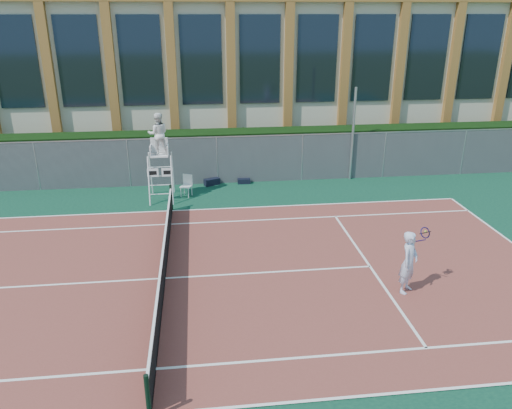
{
  "coord_description": "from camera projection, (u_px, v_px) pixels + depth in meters",
  "views": [
    {
      "loc": [
        1.19,
        -13.44,
        7.56
      ],
      "look_at": [
        3.13,
        3.0,
        1.12
      ],
      "focal_mm": 35.0,
      "sensor_mm": 36.0,
      "label": 1
    }
  ],
  "objects": [
    {
      "name": "fence",
      "position": [
        173.0,
        162.0,
        22.79
      ],
      "size": [
        40.0,
        0.06,
        2.2
      ],
      "primitive_type": null,
      "color": "#595E60",
      "rests_on": "ground"
    },
    {
      "name": "plastic_chair",
      "position": [
        187.0,
        184.0,
        21.64
      ],
      "size": [
        0.58,
        0.58,
        0.94
      ],
      "color": "silver",
      "rests_on": "apron"
    },
    {
      "name": "hedge",
      "position": [
        174.0,
        155.0,
        23.9
      ],
      "size": [
        40.0,
        1.4,
        2.2
      ],
      "primitive_type": "cube",
      "color": "black",
      "rests_on": "ground"
    },
    {
      "name": "tennis_net",
      "position": [
        164.0,
        263.0,
        14.85
      ],
      "size": [
        0.1,
        11.3,
        1.1
      ],
      "color": "black",
      "rests_on": "ground"
    },
    {
      "name": "apron",
      "position": [
        167.0,
        263.0,
        15.97
      ],
      "size": [
        36.0,
        20.0,
        0.01
      ],
      "primitive_type": "cube",
      "color": "#0C3426",
      "rests_on": "ground"
    },
    {
      "name": "tennis_player",
      "position": [
        409.0,
        262.0,
        14.03
      ],
      "size": [
        1.08,
        0.86,
        1.85
      ],
      "color": "silver",
      "rests_on": "tennis_court"
    },
    {
      "name": "steel_pole",
      "position": [
        353.0,
        135.0,
        23.22
      ],
      "size": [
        0.12,
        0.12,
        4.36
      ],
      "primitive_type": "cylinder",
      "color": "#9EA0A5",
      "rests_on": "ground"
    },
    {
      "name": "tennis_court",
      "position": [
        165.0,
        279.0,
        15.04
      ],
      "size": [
        23.77,
        10.97,
        0.02
      ],
      "primitive_type": "cube",
      "color": "brown",
      "rests_on": "apron"
    },
    {
      "name": "sports_bag_near",
      "position": [
        212.0,
        182.0,
        23.1
      ],
      "size": [
        0.78,
        0.58,
        0.31
      ],
      "primitive_type": "cube",
      "rotation": [
        0.0,
        0.0,
        0.45
      ],
      "color": "black",
      "rests_on": "apron"
    },
    {
      "name": "building",
      "position": [
        176.0,
        71.0,
        30.16
      ],
      "size": [
        45.0,
        10.6,
        8.22
      ],
      "color": "beige",
      "rests_on": "ground"
    },
    {
      "name": "ground",
      "position": [
        165.0,
        279.0,
        15.05
      ],
      "size": [
        120.0,
        120.0,
        0.0
      ],
      "primitive_type": "plane",
      "color": "#233814"
    },
    {
      "name": "umpire_chair",
      "position": [
        158.0,
        136.0,
        20.53
      ],
      "size": [
        1.05,
        1.61,
        3.75
      ],
      "color": "white",
      "rests_on": "ground"
    },
    {
      "name": "sports_bag_far",
      "position": [
        244.0,
        181.0,
        23.31
      ],
      "size": [
        0.59,
        0.27,
        0.24
      ],
      "primitive_type": "cube",
      "rotation": [
        0.0,
        0.0,
        -0.02
      ],
      "color": "black",
      "rests_on": "apron"
    }
  ]
}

